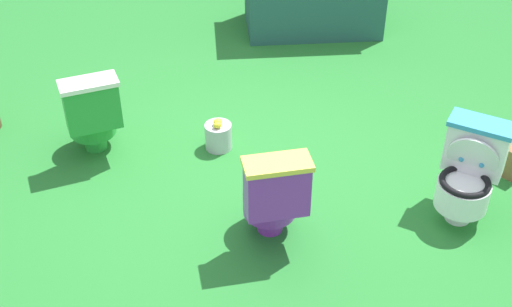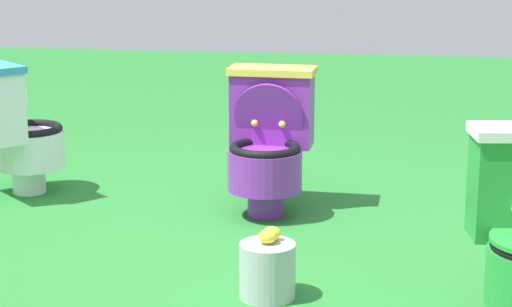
% 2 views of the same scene
% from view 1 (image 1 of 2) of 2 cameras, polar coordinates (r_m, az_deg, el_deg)
% --- Properties ---
extents(ground, '(14.00, 14.00, 0.00)m').
position_cam_1_polar(ground, '(5.40, 0.18, -0.93)').
color(ground, '#26752D').
extents(toilet_purple, '(0.44, 0.51, 0.73)m').
position_cam_1_polar(toilet_purple, '(4.53, 1.43, -3.46)').
color(toilet_purple, purple).
rests_on(toilet_purple, ground).
extents(toilet_white, '(0.63, 0.63, 0.73)m').
position_cam_1_polar(toilet_white, '(4.94, 17.47, -1.48)').
color(toilet_white, white).
rests_on(toilet_white, ground).
extents(toilet_green, '(0.46, 0.54, 0.73)m').
position_cam_1_polar(toilet_green, '(5.48, -13.63, 3.26)').
color(toilet_green, green).
rests_on(toilet_green, ground).
extents(small_crate, '(0.43, 0.45, 0.25)m').
position_cam_1_polar(small_crate, '(5.66, 20.36, 0.01)').
color(small_crate, brown).
rests_on(small_crate, ground).
extents(lemon_bucket, '(0.22, 0.22, 0.28)m').
position_cam_1_polar(lemon_bucket, '(5.53, -3.18, 1.52)').
color(lemon_bucket, '#B7B7BF').
rests_on(lemon_bucket, ground).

